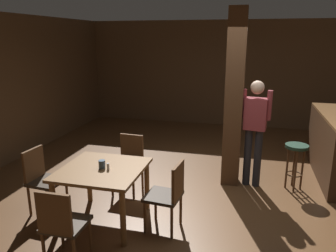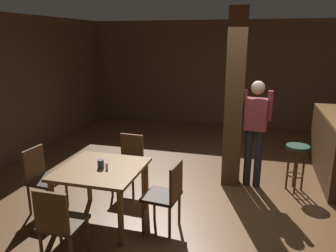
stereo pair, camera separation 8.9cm
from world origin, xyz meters
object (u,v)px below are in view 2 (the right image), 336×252
chair_north (129,161)px  chair_east (167,193)px  napkin_cup (101,164)px  standing_person (255,127)px  bar_stool_near (297,157)px  dining_table (102,176)px  bar_counter (332,146)px  chair_west (42,176)px  salt_shaker (107,166)px  chair_south (59,222)px

chair_north → chair_east: same height
chair_north → napkin_cup: size_ratio=8.28×
standing_person → bar_stool_near: standing_person is taller
dining_table → bar_counter: (3.15, 2.31, -0.08)m
dining_table → chair_west: (-0.93, 0.04, -0.13)m
chair_west → standing_person: bearing=29.3°
chair_west → chair_north: size_ratio=1.00×
chair_east → salt_shaker: 0.83m
chair_west → napkin_cup: 0.98m
dining_table → standing_person: size_ratio=0.60×
chair_west → chair_south: same height
dining_table → chair_north: 0.91m
chair_west → salt_shaker: chair_west is taller
bar_stool_near → chair_east: bearing=-135.4°
chair_south → salt_shaker: chair_south is taller
chair_south → chair_north: (0.05, 1.82, 0.00)m
chair_south → chair_east: bearing=45.6°
dining_table → napkin_cup: size_ratio=9.58×
standing_person → bar_stool_near: 0.79m
bar_counter → napkin_cup: bearing=-143.6°
chair_north → chair_west: bearing=-137.5°
chair_south → napkin_cup: (0.03, 0.91, 0.30)m
chair_west → bar_counter: 4.67m
dining_table → chair_west: bearing=177.7°
chair_south → standing_person: (1.90, 2.52, 0.50)m
chair_south → standing_person: size_ratio=0.52×
chair_west → bar_stool_near: size_ratio=1.20×
chair_south → chair_north: size_ratio=1.00×
chair_north → bar_counter: 3.44m
dining_table → standing_person: standing_person is taller
bar_counter → chair_north: bearing=-155.7°
salt_shaker → standing_person: 2.42m
dining_table → bar_stool_near: size_ratio=1.39×
chair_north → standing_person: (1.85, 0.70, 0.50)m
chair_south → bar_stool_near: size_ratio=1.20×
chair_south → bar_stool_near: chair_south is taller
dining_table → chair_north: chair_north is taller
bar_stool_near → napkin_cup: bearing=-147.0°
napkin_cup → standing_person: (1.86, 1.61, 0.20)m
chair_west → standing_person: (2.79, 1.57, 0.50)m
napkin_cup → bar_counter: bearing=36.4°
bar_stool_near → standing_person: bearing=-177.8°
chair_south → napkin_cup: bearing=87.8°
chair_west → chair_north: 1.28m
bar_stool_near → chair_west: bearing=-155.2°
dining_table → chair_east: size_ratio=1.16×
dining_table → chair_east: (0.87, 0.00, -0.13)m
dining_table → napkin_cup: napkin_cup is taller
napkin_cup → chair_south: bearing=-92.2°
bar_stool_near → dining_table: bearing=-147.2°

